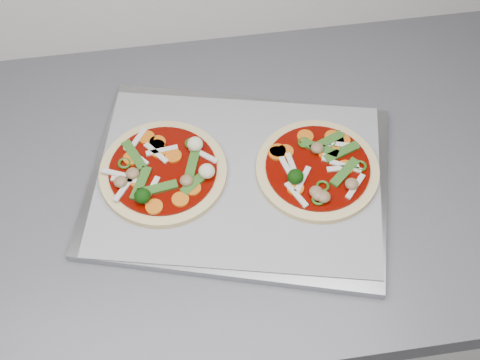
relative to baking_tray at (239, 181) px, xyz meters
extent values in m
cube|color=silver|center=(-0.31, 0.01, -0.48)|extent=(3.60, 0.60, 0.86)
cube|color=#55555C|center=(-0.31, 0.01, -0.03)|extent=(3.60, 0.60, 0.04)
cube|color=#949599|center=(0.00, 0.00, 0.00)|extent=(0.51, 0.43, 0.01)
cube|color=#9F9EA4|center=(0.00, 0.00, 0.01)|extent=(0.48, 0.39, 0.00)
cylinder|color=beige|center=(-0.11, 0.02, 0.01)|extent=(0.27, 0.27, 0.01)
cylinder|color=#630D00|center=(-0.11, 0.02, 0.02)|extent=(0.22, 0.22, 0.00)
ellipsoid|color=beige|center=(-0.05, 0.00, 0.03)|extent=(0.03, 0.03, 0.02)
cylinder|color=orange|center=(-0.15, 0.01, 0.02)|extent=(0.03, 0.03, 0.00)
ellipsoid|color=beige|center=(-0.06, 0.05, 0.03)|extent=(0.02, 0.02, 0.02)
cube|color=#3E6F26|center=(-0.15, 0.05, 0.03)|extent=(0.04, 0.06, 0.00)
cube|color=beige|center=(-0.11, 0.05, 0.03)|extent=(0.05, 0.01, 0.00)
cylinder|color=orange|center=(-0.09, 0.04, 0.02)|extent=(0.03, 0.03, 0.00)
cylinder|color=orange|center=(-0.15, 0.05, 0.02)|extent=(0.03, 0.03, 0.00)
cube|color=beige|center=(-0.13, -0.01, 0.03)|extent=(0.03, 0.05, 0.00)
cube|color=beige|center=(-0.17, -0.01, 0.03)|extent=(0.03, 0.04, 0.00)
cube|color=beige|center=(-0.05, 0.04, 0.03)|extent=(0.04, 0.04, 0.00)
cube|color=#3E6F26|center=(-0.06, -0.01, 0.03)|extent=(0.05, 0.05, 0.00)
cube|color=#3E6F26|center=(-0.14, 0.00, 0.03)|extent=(0.04, 0.06, 0.00)
cube|color=#3E6F26|center=(-0.07, 0.02, 0.03)|extent=(0.03, 0.06, 0.00)
cube|color=beige|center=(-0.18, 0.02, 0.03)|extent=(0.05, 0.03, 0.00)
cylinder|color=orange|center=(-0.11, 0.06, 0.02)|extent=(0.03, 0.03, 0.00)
ellipsoid|color=#0D3509|center=(-0.14, -0.03, 0.03)|extent=(0.03, 0.03, 0.02)
cylinder|color=orange|center=(-0.07, -0.02, 0.02)|extent=(0.04, 0.04, 0.00)
cylinder|color=orange|center=(-0.11, 0.05, 0.02)|extent=(0.03, 0.03, 0.00)
cube|color=beige|center=(-0.16, 0.01, 0.03)|extent=(0.05, 0.02, 0.00)
cylinder|color=orange|center=(-0.13, 0.08, 0.02)|extent=(0.03, 0.03, 0.00)
cylinder|color=orange|center=(-0.11, 0.07, 0.02)|extent=(0.04, 0.04, 0.00)
torus|color=#254C11|center=(-0.06, 0.06, 0.03)|extent=(0.03, 0.03, 0.00)
ellipsoid|color=#7F6243|center=(-0.15, 0.02, 0.03)|extent=(0.03, 0.03, 0.01)
cube|color=#3E6F26|center=(-0.12, -0.01, 0.03)|extent=(0.06, 0.02, 0.00)
cylinder|color=orange|center=(-0.13, -0.04, 0.02)|extent=(0.03, 0.03, 0.00)
cube|color=beige|center=(-0.14, 0.08, 0.03)|extent=(0.03, 0.04, 0.00)
torus|color=#254C11|center=(-0.16, 0.04, 0.03)|extent=(0.03, 0.03, 0.00)
cube|color=beige|center=(-0.15, 0.05, 0.03)|extent=(0.04, 0.04, 0.00)
cylinder|color=orange|center=(-0.09, -0.04, 0.02)|extent=(0.04, 0.04, 0.00)
ellipsoid|color=#7F6243|center=(-0.08, -0.01, 0.03)|extent=(0.03, 0.03, 0.01)
cube|color=beige|center=(-0.12, 0.05, 0.03)|extent=(0.04, 0.04, 0.00)
ellipsoid|color=#7F6243|center=(-0.17, 0.00, 0.03)|extent=(0.02, 0.02, 0.01)
cylinder|color=beige|center=(0.12, -0.01, 0.01)|extent=(0.25, 0.25, 0.01)
cylinder|color=#630D00|center=(0.12, -0.01, 0.02)|extent=(0.21, 0.21, 0.00)
cube|color=#3E6F26|center=(0.14, 0.03, 0.02)|extent=(0.06, 0.04, 0.00)
cube|color=beige|center=(0.16, -0.05, 0.02)|extent=(0.04, 0.04, 0.00)
ellipsoid|color=#7F6243|center=(0.16, -0.05, 0.03)|extent=(0.02, 0.02, 0.01)
cube|color=beige|center=(0.16, -0.01, 0.02)|extent=(0.05, 0.03, 0.00)
cube|color=#3E6F26|center=(0.16, 0.01, 0.02)|extent=(0.06, 0.03, 0.00)
cylinder|color=orange|center=(0.14, 0.01, 0.02)|extent=(0.03, 0.03, 0.00)
cube|color=beige|center=(0.14, 0.02, 0.02)|extent=(0.03, 0.05, 0.00)
cube|color=beige|center=(0.07, -0.01, 0.02)|extent=(0.02, 0.05, 0.00)
cylinder|color=orange|center=(0.15, 0.03, 0.02)|extent=(0.03, 0.03, 0.00)
cube|color=#3E6F26|center=(0.13, 0.02, 0.02)|extent=(0.06, 0.04, 0.00)
torus|color=#254C11|center=(0.12, -0.04, 0.02)|extent=(0.03, 0.03, 0.00)
torus|color=#254C11|center=(0.14, 0.03, 0.02)|extent=(0.03, 0.03, 0.00)
ellipsoid|color=#7F6243|center=(0.10, -0.05, 0.03)|extent=(0.03, 0.03, 0.01)
cube|color=beige|center=(0.08, -0.05, 0.02)|extent=(0.03, 0.05, 0.00)
ellipsoid|color=#7F6243|center=(0.12, 0.02, 0.03)|extent=(0.02, 0.02, 0.01)
ellipsoid|color=#7F6243|center=(0.11, -0.06, 0.03)|extent=(0.02, 0.02, 0.01)
cube|color=beige|center=(0.15, -0.02, 0.02)|extent=(0.05, 0.01, 0.00)
torus|color=#254C11|center=(0.10, -0.07, 0.02)|extent=(0.03, 0.03, 0.00)
ellipsoid|color=#7F6243|center=(0.11, -0.06, 0.03)|extent=(0.03, 0.03, 0.01)
cube|color=beige|center=(0.16, 0.02, 0.02)|extent=(0.05, 0.02, 0.00)
cylinder|color=orange|center=(0.08, -0.04, 0.02)|extent=(0.03, 0.03, 0.00)
cube|color=beige|center=(0.09, -0.03, 0.02)|extent=(0.03, 0.04, 0.00)
cylinder|color=orange|center=(0.13, 0.01, 0.02)|extent=(0.03, 0.03, 0.00)
torus|color=#254C11|center=(0.18, -0.02, 0.02)|extent=(0.03, 0.03, 0.00)
torus|color=#254C11|center=(0.11, 0.04, 0.02)|extent=(0.03, 0.03, 0.00)
cube|color=#3E6F26|center=(0.15, -0.02, 0.02)|extent=(0.05, 0.05, 0.00)
cylinder|color=orange|center=(0.16, 0.03, 0.02)|extent=(0.03, 0.03, 0.00)
cylinder|color=orange|center=(0.06, 0.02, 0.02)|extent=(0.03, 0.03, 0.00)
cube|color=beige|center=(0.08, 0.00, 0.02)|extent=(0.01, 0.05, 0.00)
cylinder|color=orange|center=(0.15, 0.04, 0.02)|extent=(0.03, 0.03, 0.00)
ellipsoid|color=#0D3509|center=(0.08, -0.03, 0.03)|extent=(0.03, 0.03, 0.02)
cylinder|color=orange|center=(0.07, 0.03, 0.02)|extent=(0.03, 0.03, 0.00)
cylinder|color=orange|center=(0.11, 0.05, 0.02)|extent=(0.04, 0.04, 0.00)
cylinder|color=orange|center=(0.06, 0.03, 0.02)|extent=(0.04, 0.04, 0.00)
cylinder|color=orange|center=(0.16, -0.02, 0.02)|extent=(0.04, 0.04, 0.00)
camera|label=1|loc=(-0.08, -0.56, 0.82)|focal=50.00mm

